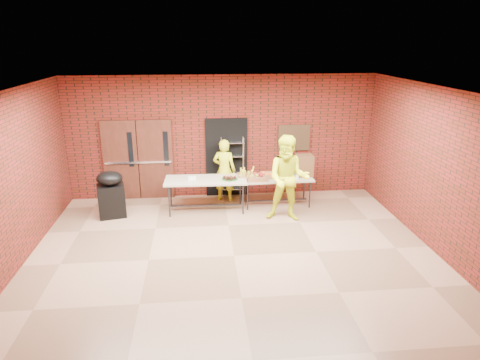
# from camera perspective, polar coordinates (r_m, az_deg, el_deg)

# --- Properties ---
(room) EXTENTS (8.08, 7.08, 3.28)m
(room) POSITION_cam_1_polar(r_m,az_deg,el_deg) (7.89, -0.85, 0.19)
(room) COLOR brown
(room) RESTS_ON ground
(double_doors) EXTENTS (1.78, 0.12, 2.10)m
(double_doors) POSITION_cam_1_polar(r_m,az_deg,el_deg) (11.42, -13.38, 2.62)
(double_doors) COLOR #4D2116
(double_doors) RESTS_ON room
(dark_doorway) EXTENTS (1.10, 0.06, 2.10)m
(dark_doorway) POSITION_cam_1_polar(r_m,az_deg,el_deg) (11.36, -1.81, 3.01)
(dark_doorway) COLOR black
(dark_doorway) RESTS_ON room
(bronze_plaque) EXTENTS (0.85, 0.04, 0.70)m
(bronze_plaque) POSITION_cam_1_polar(r_m,az_deg,el_deg) (11.48, 7.21, 5.62)
(bronze_plaque) COLOR #382416
(bronze_plaque) RESTS_ON room
(wire_rack) EXTENTS (0.60, 0.23, 1.62)m
(wire_rack) POSITION_cam_1_polar(r_m,az_deg,el_deg) (11.30, -1.01, 1.67)
(wire_rack) COLOR silver
(wire_rack) RESTS_ON room
(table_left) EXTENTS (2.00, 0.89, 0.81)m
(table_left) POSITION_cam_1_polar(r_m,az_deg,el_deg) (10.42, -4.59, -0.24)
(table_left) COLOR tan
(table_left) RESTS_ON room
(table_right) EXTENTS (1.78, 0.77, 0.72)m
(table_right) POSITION_cam_1_polar(r_m,az_deg,el_deg) (10.82, 4.98, 0.01)
(table_right) COLOR tan
(table_right) RESTS_ON room
(basket_bananas) EXTENTS (0.49, 0.38, 0.15)m
(basket_bananas) POSITION_cam_1_polar(r_m,az_deg,el_deg) (10.64, 1.00, 0.48)
(basket_bananas) COLOR #96623C
(basket_bananas) RESTS_ON table_right
(basket_oranges) EXTENTS (0.44, 0.34, 0.14)m
(basket_oranges) POSITION_cam_1_polar(r_m,az_deg,el_deg) (10.79, 3.88, 0.67)
(basket_oranges) COLOR #96623C
(basket_oranges) RESTS_ON table_right
(basket_apples) EXTENTS (0.50, 0.39, 0.15)m
(basket_apples) POSITION_cam_1_polar(r_m,az_deg,el_deg) (10.56, 2.22, 0.34)
(basket_apples) COLOR #96623C
(basket_apples) RESTS_ON table_right
(muffin_tray) EXTENTS (0.39, 0.39, 0.10)m
(muffin_tray) POSITION_cam_1_polar(r_m,az_deg,el_deg) (10.35, -1.39, 0.34)
(muffin_tray) COLOR #185115
(muffin_tray) RESTS_ON table_left
(napkin_box) EXTENTS (0.18, 0.12, 0.06)m
(napkin_box) POSITION_cam_1_polar(r_m,az_deg,el_deg) (10.41, -6.40, 0.26)
(napkin_box) COLOR white
(napkin_box) RESTS_ON table_left
(coffee_dispenser) EXTENTS (0.41, 0.37, 0.54)m
(coffee_dispenser) POSITION_cam_1_polar(r_m,az_deg,el_deg) (10.97, 8.57, 1.95)
(coffee_dispenser) COLOR #53331C
(coffee_dispenser) RESTS_ON table_right
(cup_stack_front) EXTENTS (0.08, 0.08, 0.24)m
(cup_stack_front) POSITION_cam_1_polar(r_m,az_deg,el_deg) (10.66, 6.45, 0.71)
(cup_stack_front) COLOR white
(cup_stack_front) RESTS_ON table_right
(cup_stack_mid) EXTENTS (0.08, 0.08, 0.23)m
(cup_stack_mid) POSITION_cam_1_polar(r_m,az_deg,el_deg) (10.69, 7.65, 0.66)
(cup_stack_mid) COLOR white
(cup_stack_mid) RESTS_ON table_right
(cup_stack_back) EXTENTS (0.08, 0.08, 0.23)m
(cup_stack_back) POSITION_cam_1_polar(r_m,az_deg,el_deg) (10.87, 6.24, 1.03)
(cup_stack_back) COLOR white
(cup_stack_back) RESTS_ON table_right
(covered_grill) EXTENTS (0.71, 0.64, 1.12)m
(covered_grill) POSITION_cam_1_polar(r_m,az_deg,el_deg) (10.56, -16.82, -1.80)
(covered_grill) COLOR black
(covered_grill) RESTS_ON room
(volunteer_woman) EXTENTS (0.69, 0.55, 1.63)m
(volunteer_woman) POSITION_cam_1_polar(r_m,az_deg,el_deg) (11.08, -2.10, 1.33)
(volunteer_woman) COLOR yellow
(volunteer_woman) RESTS_ON room
(volunteer_man) EXTENTS (1.14, 0.99, 2.01)m
(volunteer_man) POSITION_cam_1_polar(r_m,az_deg,el_deg) (9.84, 6.44, 0.19)
(volunteer_man) COLOR yellow
(volunteer_man) RESTS_ON room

